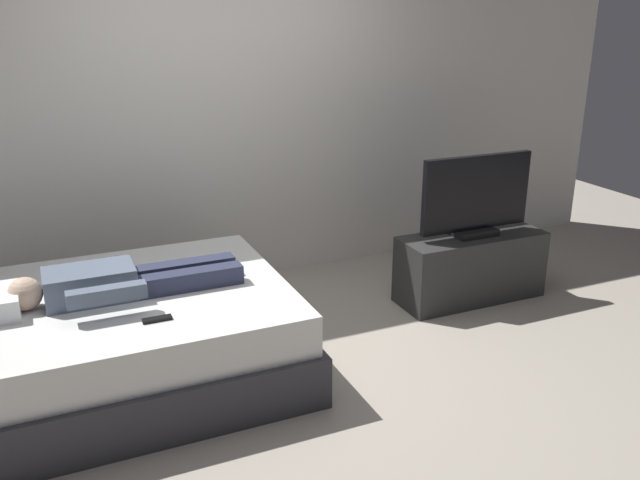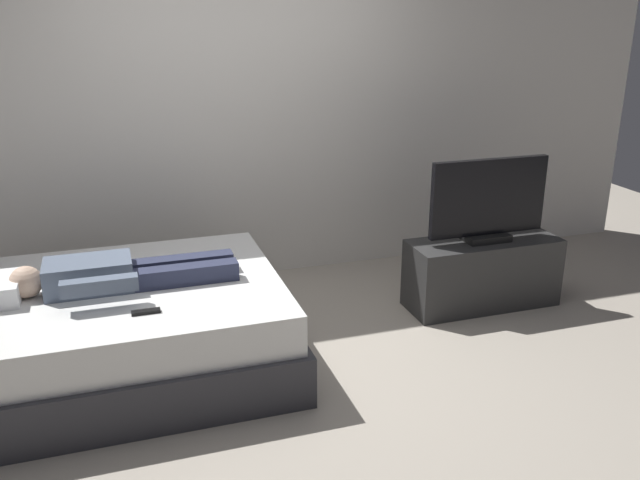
{
  "view_description": "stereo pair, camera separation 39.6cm",
  "coord_description": "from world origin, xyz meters",
  "px_view_note": "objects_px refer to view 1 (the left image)",
  "views": [
    {
      "loc": [
        -1.31,
        -3.27,
        2.06
      ],
      "look_at": [
        0.27,
        0.33,
        0.69
      ],
      "focal_mm": 37.36,
      "sensor_mm": 36.0,
      "label": 1
    },
    {
      "loc": [
        -0.94,
        -3.41,
        2.06
      ],
      "look_at": [
        0.27,
        0.33,
        0.69
      ],
      "focal_mm": 37.36,
      "sensor_mm": 36.0,
      "label": 2
    }
  ],
  "objects_px": {
    "remote": "(157,319)",
    "tv_stand": "(470,267)",
    "tv": "(476,197)",
    "bed": "(115,340)",
    "person": "(115,283)"
  },
  "relations": [
    {
      "from": "tv_stand",
      "to": "tv",
      "type": "distance_m",
      "value": 0.53
    },
    {
      "from": "tv_stand",
      "to": "tv",
      "type": "height_order",
      "value": "tv"
    },
    {
      "from": "bed",
      "to": "person",
      "type": "distance_m",
      "value": 0.36
    },
    {
      "from": "remote",
      "to": "tv_stand",
      "type": "height_order",
      "value": "remote"
    },
    {
      "from": "remote",
      "to": "tv",
      "type": "relative_size",
      "value": 0.17
    },
    {
      "from": "tv",
      "to": "tv_stand",
      "type": "bearing_deg",
      "value": 26.57
    },
    {
      "from": "bed",
      "to": "tv_stand",
      "type": "distance_m",
      "value": 2.58
    },
    {
      "from": "person",
      "to": "tv_stand",
      "type": "xyz_separation_m",
      "value": [
        2.54,
        0.17,
        -0.37
      ]
    },
    {
      "from": "person",
      "to": "bed",
      "type": "bearing_deg",
      "value": 145.33
    },
    {
      "from": "tv_stand",
      "to": "tv",
      "type": "relative_size",
      "value": 1.25
    },
    {
      "from": "bed",
      "to": "person",
      "type": "height_order",
      "value": "person"
    },
    {
      "from": "person",
      "to": "tv_stand",
      "type": "distance_m",
      "value": 2.57
    },
    {
      "from": "tv_stand",
      "to": "person",
      "type": "bearing_deg",
      "value": -176.18
    },
    {
      "from": "bed",
      "to": "person",
      "type": "xyz_separation_m",
      "value": [
        0.03,
        -0.02,
        0.36
      ]
    },
    {
      "from": "bed",
      "to": "person",
      "type": "bearing_deg",
      "value": -34.67
    }
  ]
}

